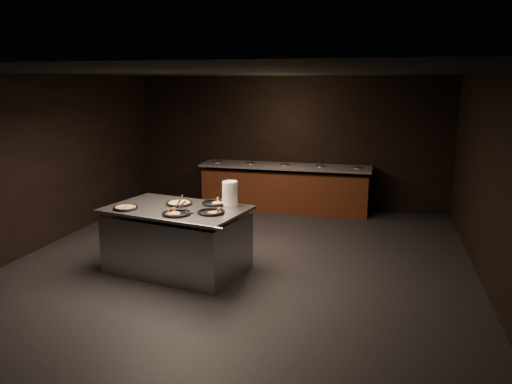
# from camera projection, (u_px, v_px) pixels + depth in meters

# --- Properties ---
(room) EXTENTS (7.02, 8.02, 2.92)m
(room) POSITION_uv_depth(u_px,v_px,m) (238.00, 173.00, 7.36)
(room) COLOR black
(room) RESTS_ON ground
(salad_bar) EXTENTS (3.70, 0.83, 1.18)m
(salad_bar) POSITION_uv_depth(u_px,v_px,m) (285.00, 191.00, 10.94)
(salad_bar) COLOR #4D2812
(salad_bar) RESTS_ON ground
(serving_counter) EXTENTS (2.21, 1.65, 0.97)m
(serving_counter) POSITION_uv_depth(u_px,v_px,m) (177.00, 241.00, 7.41)
(serving_counter) COLOR #B6B9BE
(serving_counter) RESTS_ON ground
(plate_stack) EXTENTS (0.23, 0.23, 0.36)m
(plate_stack) POSITION_uv_depth(u_px,v_px,m) (230.00, 194.00, 7.39)
(plate_stack) COLOR white
(plate_stack) RESTS_ON serving_counter
(pan_veggie_whole) EXTENTS (0.36, 0.36, 0.04)m
(pan_veggie_whole) POSITION_uv_depth(u_px,v_px,m) (126.00, 208.00, 7.22)
(pan_veggie_whole) COLOR black
(pan_veggie_whole) RESTS_ON serving_counter
(pan_cheese_whole) EXTENTS (0.40, 0.40, 0.04)m
(pan_cheese_whole) POSITION_uv_depth(u_px,v_px,m) (179.00, 203.00, 7.49)
(pan_cheese_whole) COLOR black
(pan_cheese_whole) RESTS_ON serving_counter
(pan_cheese_slices_a) EXTENTS (0.40, 0.40, 0.04)m
(pan_cheese_slices_a) POSITION_uv_depth(u_px,v_px,m) (215.00, 203.00, 7.52)
(pan_cheese_slices_a) COLOR black
(pan_cheese_slices_a) RESTS_ON serving_counter
(pan_cheese_slices_b) EXTENTS (0.40, 0.40, 0.04)m
(pan_cheese_slices_b) POSITION_uv_depth(u_px,v_px,m) (176.00, 213.00, 6.92)
(pan_cheese_slices_b) COLOR black
(pan_cheese_slices_b) RESTS_ON serving_counter
(pan_veggie_slices) EXTENTS (0.39, 0.39, 0.04)m
(pan_veggie_slices) POSITION_uv_depth(u_px,v_px,m) (211.00, 212.00, 6.99)
(pan_veggie_slices) COLOR black
(pan_veggie_slices) RESTS_ON serving_counter
(server_left) EXTENTS (0.11, 0.35, 0.17)m
(server_left) POSITION_uv_depth(u_px,v_px,m) (181.00, 202.00, 7.33)
(server_left) COLOR #B6B9BE
(server_left) RESTS_ON serving_counter
(server_right) EXTENTS (0.31, 0.23, 0.17)m
(server_right) POSITION_uv_depth(u_px,v_px,m) (184.00, 206.00, 7.06)
(server_right) COLOR #B6B9BE
(server_right) RESTS_ON serving_counter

